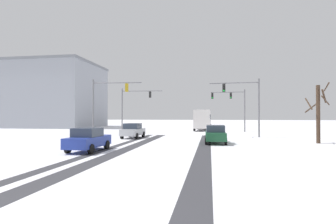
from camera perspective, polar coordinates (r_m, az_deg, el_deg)
ground_plane at (r=7.37m, az=-24.38°, el=-20.27°), size 300.00×300.00×0.00m
wheel_track_left_lane at (r=19.20m, az=7.59°, el=-8.14°), size 1.02×29.09×0.01m
wheel_track_right_lane at (r=20.61m, az=-12.66°, el=-7.62°), size 0.71×29.09×0.01m
wheel_track_center at (r=20.13m, az=-8.81°, el=-7.79°), size 1.06×29.09×0.01m
sidewalk_kerb_right at (r=19.08m, az=29.58°, el=-7.92°), size 4.00×29.09×0.12m
traffic_signal_far_right at (r=42.55m, az=13.59°, el=2.13°), size 5.22×0.57×6.50m
traffic_signal_far_left at (r=40.00m, az=-7.41°, el=2.05°), size 6.11×0.54×6.50m
traffic_signal_near_right at (r=30.66m, az=16.06°, el=2.84°), size 5.39×0.56×6.50m
traffic_signal_near_left at (r=30.59m, az=-12.99°, el=2.86°), size 5.56×0.52×6.50m
car_silver_lead at (r=29.88m, az=-7.46°, el=-3.93°), size 1.94×4.16×1.62m
car_dark_green_second at (r=24.26m, az=10.01°, el=-4.66°), size 1.91×4.14×1.62m
car_blue_third at (r=19.48m, az=-16.59°, el=-5.60°), size 1.89×4.13×1.62m
bus_oncoming at (r=46.47m, az=7.44°, el=-1.35°), size 2.80×11.04×3.38m
bare_tree_sidewalk_mid at (r=27.38m, az=29.29°, el=0.06°), size 2.00×2.01×5.36m
office_building_far_left_block at (r=64.00m, az=-23.46°, el=3.24°), size 19.64×16.37×13.74m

